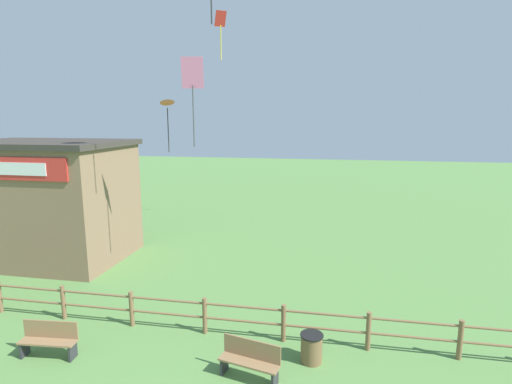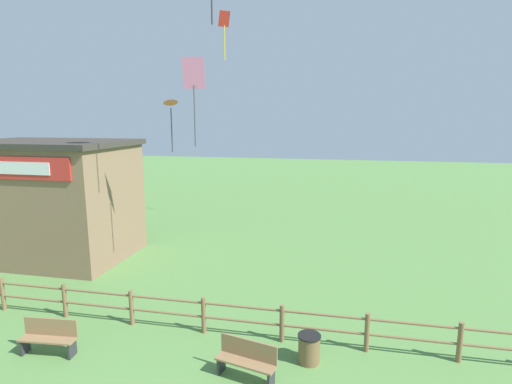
% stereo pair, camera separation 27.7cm
% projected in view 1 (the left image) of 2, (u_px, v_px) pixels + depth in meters
% --- Properties ---
extents(wooden_fence, '(21.54, 0.14, 1.13)m').
position_uv_depth(wooden_fence, '(243.00, 317.00, 11.74)').
color(wooden_fence, brown).
rests_on(wooden_fence, ground_plane).
extents(seaside_building, '(7.23, 4.99, 5.42)m').
position_uv_depth(seaside_building, '(46.00, 200.00, 18.19)').
color(seaside_building, '#84664C').
rests_on(seaside_building, ground_plane).
extents(park_bench_near_fence, '(1.60, 0.75, 0.98)m').
position_uv_depth(park_bench_near_fence, '(250.00, 359.00, 9.89)').
color(park_bench_near_fence, olive).
rests_on(park_bench_near_fence, ground_plane).
extents(park_bench_by_building, '(1.57, 0.53, 0.98)m').
position_uv_depth(park_bench_by_building, '(49.00, 338.00, 10.82)').
color(park_bench_by_building, olive).
rests_on(park_bench_by_building, ground_plane).
extents(trash_bin, '(0.62, 0.62, 0.78)m').
position_uv_depth(trash_bin, '(311.00, 348.00, 10.59)').
color(trash_bin, brown).
rests_on(trash_bin, ground_plane).
extents(kite_orange_delta, '(0.84, 0.80, 2.62)m').
position_uv_depth(kite_orange_delta, '(167.00, 107.00, 19.42)').
color(kite_orange_delta, orange).
extents(kite_pink_diamond, '(0.80, 0.36, 3.10)m').
position_uv_depth(kite_pink_diamond, '(193.00, 84.00, 13.99)').
color(kite_pink_diamond, pink).
extents(kite_red_diamond, '(0.66, 0.61, 2.38)m').
position_uv_depth(kite_red_diamond, '(221.00, 27.00, 20.25)').
color(kite_red_diamond, red).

